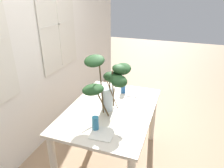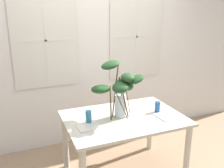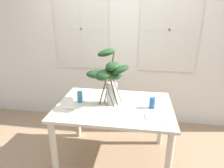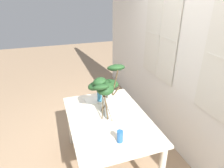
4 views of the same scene
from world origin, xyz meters
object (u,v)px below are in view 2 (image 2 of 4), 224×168
vase_with_branches (118,87)px  plate_square_right (166,116)px  drinking_glass_blue_left (89,117)px  drinking_glass_blue_right (157,107)px  plate_square_left (87,127)px  dining_table (124,127)px

vase_with_branches → plate_square_right: vase_with_branches is taller
vase_with_branches → drinking_glass_blue_left: (-0.34, 0.00, -0.29)m
drinking_glass_blue_left → plate_square_right: (0.86, -0.17, -0.06)m
drinking_glass_blue_right → plate_square_left: drinking_glass_blue_right is taller
drinking_glass_blue_left → plate_square_left: size_ratio=0.66×
plate_square_right → vase_with_branches: bearing=161.9°
plate_square_right → plate_square_left: bearing=174.6°
plate_square_left → drinking_glass_blue_right: bearing=4.2°
dining_table → plate_square_right: bearing=-20.2°
vase_with_branches → drinking_glass_blue_right: vase_with_branches is taller
drinking_glass_blue_right → dining_table: bearing=177.8°
dining_table → drinking_glass_blue_right: bearing=-2.2°
vase_with_branches → drinking_glass_blue_left: bearing=179.6°
dining_table → drinking_glass_blue_left: size_ratio=9.62×
drinking_glass_blue_left → drinking_glass_blue_right: bearing=-1.6°
dining_table → plate_square_left: (-0.45, -0.08, 0.13)m
vase_with_branches → plate_square_right: size_ratio=3.02×
vase_with_branches → drinking_glass_blue_left: vase_with_branches is taller
dining_table → vase_with_branches: bearing=176.0°
drinking_glass_blue_right → plate_square_left: 0.88m
drinking_glass_blue_right → drinking_glass_blue_left: bearing=178.4°
dining_table → drinking_glass_blue_left: (-0.41, 0.01, 0.19)m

